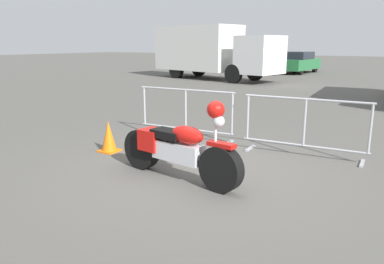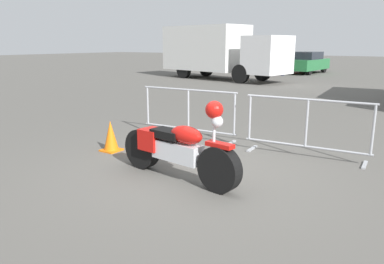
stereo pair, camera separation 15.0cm
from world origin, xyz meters
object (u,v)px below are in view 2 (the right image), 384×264
object	(u,v)px
parked_car_tan	(234,61)
traffic_cone	(111,136)
motorcycle	(177,148)
parked_car_green	(306,62)
crowd_barrier_far	(306,127)
parked_car_red	(269,61)
crowd_barrier_near	(188,113)
box_truck	(217,50)
pedestrian	(283,61)

from	to	relation	value
parked_car_tan	traffic_cone	xyz separation A→B (m)	(8.41, -21.26, -0.41)
motorcycle	parked_car_green	bearing A→B (deg)	109.55
crowd_barrier_far	parked_car_red	xyz separation A→B (m)	(-8.76, 19.72, 0.19)
motorcycle	parked_car_green	size ratio (longest dim) A/B	0.51
crowd_barrier_near	parked_car_red	distance (m)	20.68
crowd_barrier_near	box_truck	distance (m)	13.90
traffic_cone	box_truck	bearing A→B (deg)	112.18
crowd_barrier_far	parked_car_tan	bearing A→B (deg)	120.64
motorcycle	crowd_barrier_near	world-z (taller)	motorcycle
box_truck	parked_car_tan	world-z (taller)	box_truck
parked_car_green	traffic_cone	bearing A→B (deg)	-168.17
crowd_barrier_near	box_truck	xyz separation A→B (m)	(-6.36, 12.31, 1.08)
crowd_barrier_far	crowd_barrier_near	bearing A→B (deg)	180.00
crowd_barrier_near	traffic_cone	bearing A→B (deg)	-111.98
motorcycle	parked_car_green	xyz separation A→B (m)	(-4.62, 21.47, 0.25)
motorcycle	traffic_cone	world-z (taller)	motorcycle
parked_car_green	traffic_cone	xyz separation A→B (m)	(2.68, -20.95, -0.44)
parked_car_red	parked_car_green	size ratio (longest dim) A/B	1.02
crowd_barrier_far	pedestrian	world-z (taller)	pedestrian
motorcycle	crowd_barrier_far	world-z (taller)	motorcycle
parked_car_green	motorcycle	bearing A→B (deg)	-163.33
crowd_barrier_far	box_truck	size ratio (longest dim) A/B	0.28
pedestrian	parked_car_tan	bearing A→B (deg)	145.09
motorcycle	box_truck	xyz separation A→B (m)	(-7.63, 14.48, 1.15)
crowd_barrier_far	parked_car_tan	world-z (taller)	parked_car_tan
box_truck	crowd_barrier_far	bearing A→B (deg)	-42.30
crowd_barrier_far	parked_car_green	distance (m)	20.18
crowd_barrier_near	pedestrian	bearing A→B (deg)	103.53
pedestrian	traffic_cone	xyz separation A→B (m)	(3.31, -18.15, -0.63)
crowd_barrier_near	box_truck	size ratio (longest dim) A/B	0.28
parked_car_red	parked_car_green	distance (m)	2.89
motorcycle	parked_car_tan	bearing A→B (deg)	122.81
crowd_barrier_near	crowd_barrier_far	size ratio (longest dim) A/B	1.00
crowd_barrier_far	pedestrian	bearing A→B (deg)	111.55
parked_car_tan	parked_car_green	distance (m)	5.73
crowd_barrier_near	crowd_barrier_far	distance (m)	2.54
box_truck	parked_car_tan	xyz separation A→B (m)	(-2.72, 7.30, -0.93)
traffic_cone	parked_car_red	bearing A→B (deg)	104.55
crowd_barrier_far	box_truck	distance (m)	15.23
motorcycle	parked_car_tan	world-z (taller)	parked_car_tan
crowd_barrier_far	parked_car_green	bearing A→B (deg)	106.98
parked_car_red	parked_car_green	xyz separation A→B (m)	(2.86, -0.42, -0.02)
motorcycle	parked_car_red	distance (m)	23.14
crowd_barrier_near	parked_car_green	distance (m)	19.59
crowd_barrier_far	parked_car_tan	distance (m)	22.79
crowd_barrier_near	parked_car_green	bearing A→B (deg)	99.85
motorcycle	parked_car_green	distance (m)	21.97
parked_car_red	pedestrian	bearing A→B (deg)	-140.63
box_truck	traffic_cone	size ratio (longest dim) A/B	13.55
parked_car_tan	parked_car_green	world-z (taller)	parked_car_green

